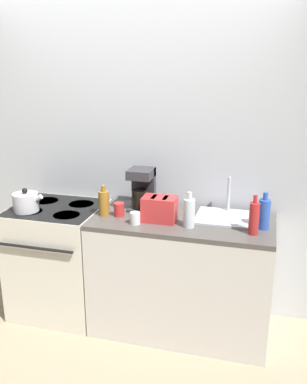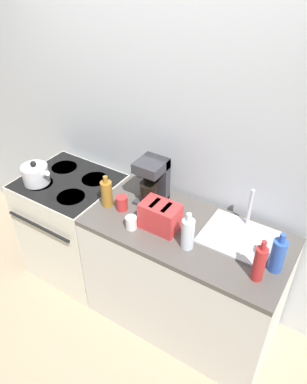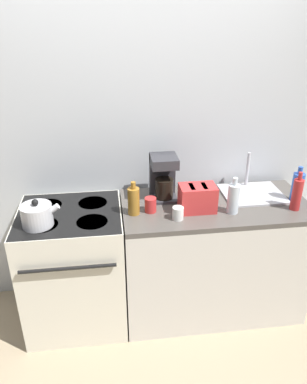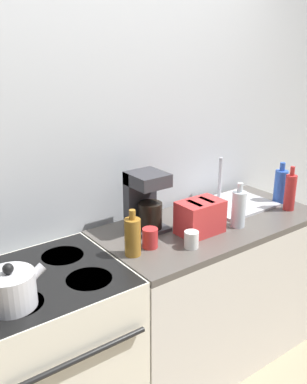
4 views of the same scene
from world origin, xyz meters
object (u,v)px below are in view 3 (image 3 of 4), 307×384
Objects in this scene: toaster at (197,198)px; bottle_amber at (134,201)px; kettle at (37,215)px; bottle_blue at (297,187)px; stove at (75,266)px; coffee_maker at (163,176)px; bottle_red at (297,194)px; bottle_clear at (233,198)px; cup_white at (178,213)px; cup_red at (151,205)px.

bottle_amber is (-0.43, 0.00, 0.01)m from toaster.
bottle_blue is at bearing 3.56° from kettle.
toaster is at bearing -4.47° from stove.
stove is 0.57m from kettle.
coffee_maker is 0.33m from bottle_amber.
bottle_red is at bearing -19.03° from coffee_maker.
toaster reaches higher than stove.
bottle_clear is (1.28, 0.00, 0.03)m from kettle.
kettle is at bearing 179.72° from bottle_red.
bottle_blue is at bearing 1.94° from bottle_amber.
kettle is 0.90m from cup_white.
toaster is 0.93× the size of bottle_blue.
kettle is 0.62m from bottle_amber.
bottle_blue is at bearing -10.96° from coffee_maker.
coffee_maker is at bearing 98.11° from cup_white.
cup_red is (-0.31, 0.02, -0.04)m from toaster.
bottle_clear reaches higher than toaster.
bottle_red is 0.14m from bottle_blue.
toaster is at bearing 34.46° from cup_white.
bottle_blue is 1.03× the size of bottle_clear.
bottle_amber is (0.44, -0.06, 0.54)m from stove.
bottle_amber is 2.30× the size of cup_red.
coffee_maker reaches higher than bottle_blue.
kettle is at bearing -142.82° from stove.
stove is 1.65m from bottle_red.
toaster is at bearing -176.54° from bottle_blue.
bottle_blue reaches higher than stove.
bottle_red is 1.11m from bottle_amber.
bottle_amber is at bearing -8.22° from stove.
kettle reaches higher than toaster.
cup_red is (0.74, 0.09, -0.02)m from kettle.
cup_white is at bearing -21.43° from bottle_amber.
cup_red is at bearing 171.30° from bottle_clear.
cup_red is at bearing 142.23° from cup_white.
toaster reaches higher than cup_white.
coffee_maker reaches higher than bottle_amber.
bottle_clear is 2.96× the size of cup_white.
kettle is at bearing -179.86° from bottle_clear.
stove is 1.03m from toaster.
bottle_clear reaches higher than cup_red.
toaster is 1.04× the size of bottle_amber.
stove is 3.71× the size of kettle.
kettle is 1.72m from bottle_red.
bottle_clear is 0.39m from cup_white.
bottle_red is 0.83m from cup_white.
toaster is 2.83× the size of cup_white.
kettle is at bearing -161.04° from coffee_maker.
cup_white is at bearing -13.56° from stove.
cup_red is at bearing 7.21° from bottle_amber.
bottle_clear reaches higher than cup_white.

